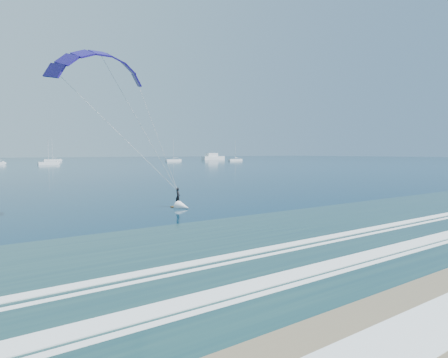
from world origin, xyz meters
TOP-DOWN VIEW (x-y plane):
  - kitesurfer_rig at (-10.00, 25.45)m, footprint 14.50×5.38m
  - motor_yacht at (138.21, 228.20)m, footprint 17.16×4.57m
  - sailboat_4 at (33.69, 244.05)m, footprint 9.95×2.40m
  - sailboat_5 at (89.80, 198.79)m, footprint 9.48×2.40m
  - sailboat_6 at (126.65, 187.47)m, footprint 9.52×2.40m
  - sailboat_7 at (16.03, 174.99)m, footprint 8.32×2.40m

SIDE VIEW (x-z plane):
  - sailboat_7 at x=16.03m, z-range -4.73..6.07m
  - sailboat_6 at x=126.65m, z-range -5.71..7.08m
  - sailboat_5 at x=89.80m, z-range -5.73..7.11m
  - sailboat_4 at x=33.69m, z-range -5.99..7.37m
  - motor_yacht at x=138.21m, z-range -1.53..5.27m
  - kitesurfer_rig at x=-10.00m, z-range 0.44..14.55m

